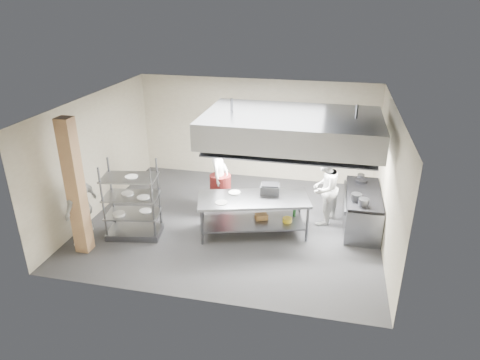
% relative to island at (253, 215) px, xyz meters
% --- Properties ---
extents(floor, '(7.00, 7.00, 0.00)m').
position_rel_island_xyz_m(floor, '(-0.58, 0.38, -0.46)').
color(floor, '#272729').
rests_on(floor, ground).
extents(ceiling, '(7.00, 7.00, 0.00)m').
position_rel_island_xyz_m(ceiling, '(-0.58, 0.38, 2.54)').
color(ceiling, silver).
rests_on(ceiling, wall_back).
extents(wall_back, '(7.00, 0.00, 7.00)m').
position_rel_island_xyz_m(wall_back, '(-0.58, 3.38, 1.04)').
color(wall_back, '#B6AB90').
rests_on(wall_back, ground).
extents(wall_left, '(0.00, 6.00, 6.00)m').
position_rel_island_xyz_m(wall_left, '(-4.08, 0.38, 1.04)').
color(wall_left, '#B6AB90').
rests_on(wall_left, ground).
extents(wall_right, '(0.00, 6.00, 6.00)m').
position_rel_island_xyz_m(wall_right, '(2.92, 0.38, 1.04)').
color(wall_right, '#B6AB90').
rests_on(wall_right, ground).
extents(column, '(0.30, 0.30, 3.00)m').
position_rel_island_xyz_m(column, '(-3.48, -1.52, 1.04)').
color(column, tan).
rests_on(column, floor).
extents(exhaust_hood, '(4.00, 2.50, 0.60)m').
position_rel_island_xyz_m(exhaust_hood, '(0.72, 0.78, 1.94)').
color(exhaust_hood, gray).
rests_on(exhaust_hood, ceiling).
extents(hood_strip_a, '(1.60, 0.12, 0.04)m').
position_rel_island_xyz_m(hood_strip_a, '(-0.18, 0.78, 1.62)').
color(hood_strip_a, white).
rests_on(hood_strip_a, exhaust_hood).
extents(hood_strip_b, '(1.60, 0.12, 0.04)m').
position_rel_island_xyz_m(hood_strip_b, '(1.62, 0.78, 1.62)').
color(hood_strip_b, white).
rests_on(hood_strip_b, exhaust_hood).
extents(wall_shelf, '(1.50, 0.28, 0.04)m').
position_rel_island_xyz_m(wall_shelf, '(1.22, 3.22, 1.04)').
color(wall_shelf, gray).
rests_on(wall_shelf, wall_back).
extents(island, '(2.72, 1.71, 0.91)m').
position_rel_island_xyz_m(island, '(0.00, 0.00, 0.00)').
color(island, slate).
rests_on(island, floor).
extents(island_worktop, '(2.72, 1.71, 0.06)m').
position_rel_island_xyz_m(island_worktop, '(0.00, 0.00, 0.42)').
color(island_worktop, gray).
rests_on(island_worktop, island).
extents(island_undershelf, '(2.50, 1.55, 0.04)m').
position_rel_island_xyz_m(island_undershelf, '(0.00, -0.00, -0.16)').
color(island_undershelf, slate).
rests_on(island_undershelf, island).
extents(pass_rack, '(1.31, 0.90, 1.81)m').
position_rel_island_xyz_m(pass_rack, '(-2.68, -0.70, 0.45)').
color(pass_rack, gray).
rests_on(pass_rack, floor).
extents(cooking_range, '(0.80, 2.00, 0.84)m').
position_rel_island_xyz_m(cooking_range, '(2.50, 0.88, -0.04)').
color(cooking_range, gray).
rests_on(cooking_range, floor).
extents(range_top, '(0.78, 1.96, 0.06)m').
position_rel_island_xyz_m(range_top, '(2.50, 0.88, 0.41)').
color(range_top, black).
rests_on(range_top, cooking_range).
extents(chef_head, '(0.47, 0.70, 1.90)m').
position_rel_island_xyz_m(chef_head, '(-1.04, 0.84, 0.50)').
color(chef_head, white).
rests_on(chef_head, floor).
extents(chef_line, '(0.98, 1.08, 1.82)m').
position_rel_island_xyz_m(chef_line, '(1.57, 0.88, 0.45)').
color(chef_line, silver).
rests_on(chef_line, floor).
extents(chef_plating, '(0.48, 1.10, 1.86)m').
position_rel_island_xyz_m(chef_plating, '(-3.58, -1.29, 0.47)').
color(chef_plating, silver).
rests_on(chef_plating, floor).
extents(griddle, '(0.47, 0.38, 0.21)m').
position_rel_island_xyz_m(griddle, '(0.33, 0.33, 0.56)').
color(griddle, slate).
rests_on(griddle, island_worktop).
extents(wicker_basket, '(0.34, 0.30, 0.12)m').
position_rel_island_xyz_m(wicker_basket, '(0.18, 0.12, -0.07)').
color(wicker_basket, olive).
rests_on(wicker_basket, island_undershelf).
extents(stockpot, '(0.24, 0.24, 0.17)m').
position_rel_island_xyz_m(stockpot, '(2.29, 0.40, 0.53)').
color(stockpot, gray).
rests_on(stockpot, range_top).
extents(plate_stack, '(0.28, 0.28, 0.05)m').
position_rel_island_xyz_m(plate_stack, '(-2.68, -0.70, 0.13)').
color(plate_stack, white).
rests_on(plate_stack, pass_rack).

